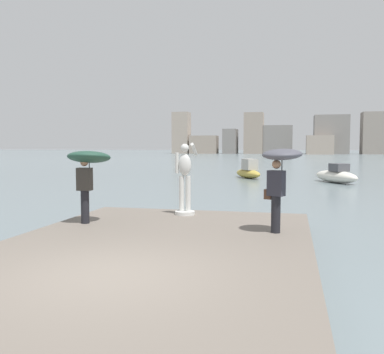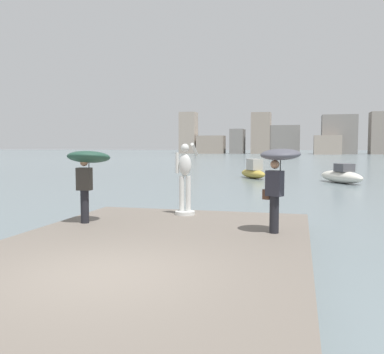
{
  "view_description": "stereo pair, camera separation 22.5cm",
  "coord_description": "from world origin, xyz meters",
  "px_view_note": "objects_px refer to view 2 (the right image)",
  "views": [
    {
      "loc": [
        2.83,
        -6.3,
        2.46
      ],
      "look_at": [
        0.0,
        5.85,
        1.55
      ],
      "focal_mm": 40.21,
      "sensor_mm": 36.0,
      "label": 1
    },
    {
      "loc": [
        3.05,
        -6.25,
        2.46
      ],
      "look_at": [
        0.0,
        5.85,
        1.55
      ],
      "focal_mm": 40.21,
      "sensor_mm": 36.0,
      "label": 2
    }
  ],
  "objects_px": {
    "statue_white_figure": "(185,181)",
    "onlooker_right": "(278,168)",
    "boat_near": "(341,176)",
    "onlooker_left": "(88,164)",
    "boat_far": "(253,171)"
  },
  "relations": [
    {
      "from": "statue_white_figure",
      "to": "onlooker_right",
      "type": "xyz_separation_m",
      "value": [
        2.83,
        -2.11,
        0.54
      ]
    },
    {
      "from": "statue_white_figure",
      "to": "boat_near",
      "type": "distance_m",
      "value": 18.51
    },
    {
      "from": "onlooker_left",
      "to": "boat_near",
      "type": "bearing_deg",
      "value": 67.33
    },
    {
      "from": "onlooker_right",
      "to": "boat_near",
      "type": "bearing_deg",
      "value": 80.87
    },
    {
      "from": "onlooker_right",
      "to": "statue_white_figure",
      "type": "bearing_deg",
      "value": 143.21
    },
    {
      "from": "onlooker_right",
      "to": "boat_near",
      "type": "relative_size",
      "value": 0.48
    },
    {
      "from": "statue_white_figure",
      "to": "boat_far",
      "type": "xyz_separation_m",
      "value": [
        -0.11,
        20.27,
        -0.9
      ]
    },
    {
      "from": "statue_white_figure",
      "to": "boat_near",
      "type": "xyz_separation_m",
      "value": [
        5.98,
        17.49,
        -0.93
      ]
    },
    {
      "from": "statue_white_figure",
      "to": "onlooker_left",
      "type": "xyz_separation_m",
      "value": [
        -2.14,
        -1.95,
        0.57
      ]
    },
    {
      "from": "onlooker_left",
      "to": "boat_far",
      "type": "xyz_separation_m",
      "value": [
        2.04,
        22.22,
        -1.47
      ]
    },
    {
      "from": "onlooker_right",
      "to": "boat_near",
      "type": "height_order",
      "value": "onlooker_right"
    },
    {
      "from": "boat_near",
      "to": "boat_far",
      "type": "distance_m",
      "value": 6.69
    },
    {
      "from": "boat_near",
      "to": "boat_far",
      "type": "height_order",
      "value": "boat_far"
    },
    {
      "from": "onlooker_left",
      "to": "onlooker_right",
      "type": "relative_size",
      "value": 0.98
    },
    {
      "from": "onlooker_right",
      "to": "boat_near",
      "type": "distance_m",
      "value": 19.91
    }
  ]
}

